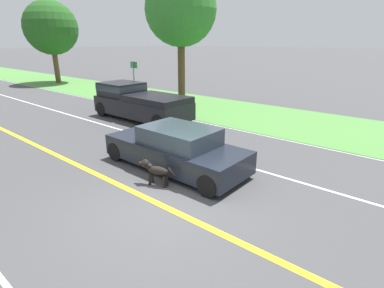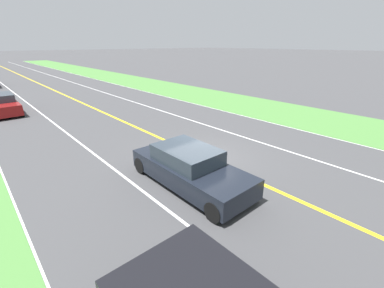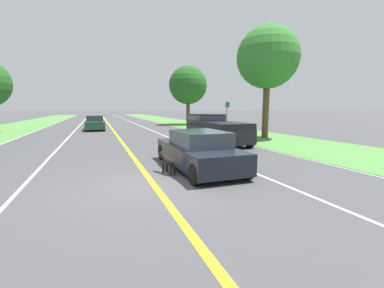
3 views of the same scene
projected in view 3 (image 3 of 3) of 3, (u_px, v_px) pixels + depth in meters
The scene contains 13 objects.
ground_plane at pixel (153, 183), 7.51m from camera, with size 400.00×400.00×0.00m, color #424244.
centre_divider_line at pixel (153, 183), 7.51m from camera, with size 0.18×160.00×0.01m, color yellow.
lane_edge_line_right at pixel (332, 165), 9.92m from camera, with size 0.14×160.00×0.01m, color white.
lane_dash_same_dir at pixel (255, 173), 8.71m from camera, with size 0.10×160.00×0.01m, color white.
lane_dash_oncoming at pixel (12, 198), 6.30m from camera, with size 0.10×160.00×0.01m, color white.
grass_verge_right at pixel (384, 159), 10.95m from camera, with size 6.00×160.00×0.03m, color #4C843D.
ego_car at pixel (198, 151), 9.34m from camera, with size 1.91×4.78×1.38m.
dog at pixel (167, 160), 8.60m from camera, with size 0.46×1.13×0.75m.
pickup_truck at pixel (215, 129), 16.06m from camera, with size 2.11×5.53×1.78m.
oncoming_car at pixel (95, 123), 25.36m from camera, with size 1.80×4.28×1.44m.
roadside_tree_right_near at pixel (268, 58), 17.84m from camera, with size 4.31×4.31×7.83m.
roadside_tree_right_far at pixel (188, 85), 32.84m from camera, with size 4.86×4.86×7.50m.
street_sign at pixel (227, 114), 20.24m from camera, with size 0.11×0.64×2.68m.
Camera 3 is at (-1.45, -7.22, 2.20)m, focal length 24.00 mm.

